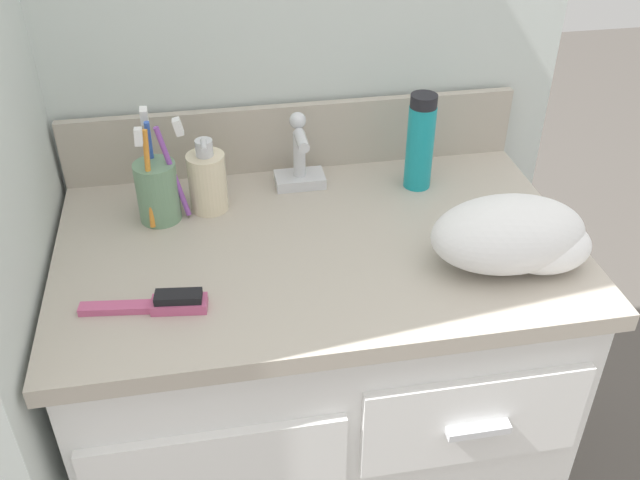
{
  "coord_description": "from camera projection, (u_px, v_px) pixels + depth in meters",
  "views": [
    {
      "loc": [
        -0.16,
        -0.94,
        1.44
      ],
      "look_at": [
        0.0,
        -0.03,
        0.79
      ],
      "focal_mm": 40.0,
      "sensor_mm": 36.0,
      "label": 1
    }
  ],
  "objects": [
    {
      "name": "hand_towel",
      "position": [
        516.0,
        237.0,
        1.08
      ],
      "size": [
        0.25,
        0.15,
        0.11
      ],
      "color": "white",
      "rests_on": "vanity"
    },
    {
      "name": "toothbrush_cup",
      "position": [
        158.0,
        189.0,
        1.19
      ],
      "size": [
        0.09,
        0.09,
        0.19
      ],
      "color": "gray",
      "rests_on": "vanity"
    },
    {
      "name": "backsplash",
      "position": [
        294.0,
        137.0,
        1.33
      ],
      "size": [
        0.84,
        0.02,
        0.13
      ],
      "color": "#B2A899",
      "rests_on": "vanity"
    },
    {
      "name": "vanity",
      "position": [
        317.0,
        399.0,
        1.37
      ],
      "size": [
        0.84,
        0.54,
        0.77
      ],
      "color": "white",
      "rests_on": "ground_plane"
    },
    {
      "name": "hairbrush",
      "position": [
        162.0,
        303.0,
        1.02
      ],
      "size": [
        0.18,
        0.05,
        0.03
      ],
      "rotation": [
        0.0,
        0.0,
        -0.12
      ],
      "color": "#C1517F",
      "rests_on": "vanity"
    },
    {
      "name": "sink_faucet",
      "position": [
        300.0,
        161.0,
        1.28
      ],
      "size": [
        0.09,
        0.09,
        0.14
      ],
      "color": "silver",
      "rests_on": "vanity"
    },
    {
      "name": "soap_dispenser",
      "position": [
        207.0,
        180.0,
        1.21
      ],
      "size": [
        0.07,
        0.07,
        0.14
      ],
      "color": "beige",
      "rests_on": "vanity"
    },
    {
      "name": "shaving_cream_can",
      "position": [
        420.0,
        142.0,
        1.26
      ],
      "size": [
        0.05,
        0.05,
        0.18
      ],
      "color": "teal",
      "rests_on": "vanity"
    }
  ]
}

